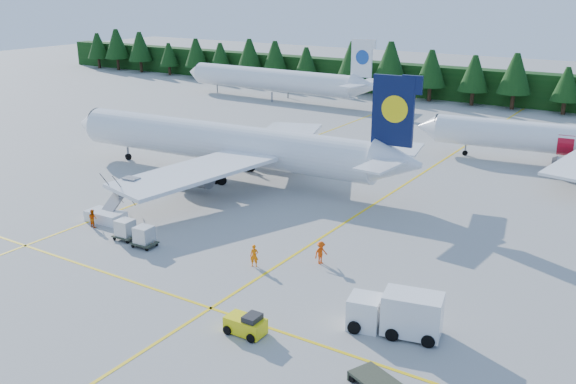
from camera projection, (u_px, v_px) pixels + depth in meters
The scene contains 15 objects.
ground at pixel (200, 258), 51.31m from camera, with size 320.00×320.00×0.00m, color #989893.
taxi_stripe_a at pixel (220, 172), 74.49m from camera, with size 0.25×120.00×0.01m, color yellow.
taxi_stripe_b at pixel (376, 203), 64.20m from camera, with size 0.25×120.00×0.01m, color yellow.
taxi_stripe_cross at pixel (147, 287), 46.52m from camera, with size 80.00×0.25×0.01m, color yellow.
treeline_hedge at pixel (495, 87), 115.87m from camera, with size 220.00×4.00×6.00m, color black.
airliner_navy at pixel (215, 142), 72.39m from camera, with size 43.83×35.98×12.74m.
airliner_red at pixel (561, 140), 76.25m from camera, with size 36.12×29.55×10.53m.
airliner_far_left at pixel (266, 79), 120.59m from camera, with size 40.98×4.70×11.92m.
airstairs at pixel (108, 213), 59.23m from camera, with size 3.79×5.14×3.35m.
service_truck at pixel (395, 312), 40.05m from camera, with size 6.12×3.30×2.80m.
baggage_tug at pixel (246, 324), 40.08m from camera, with size 2.55×1.39×1.36m.
uld_pair at pixel (135, 232), 53.95m from camera, with size 4.53×1.91×1.50m.
crew_a at pixel (254, 256), 49.58m from camera, with size 0.65×0.43×1.78m, color #FF6E05.
crew_b at pixel (93, 218), 57.63m from camera, with size 0.81×0.63×1.66m, color #DB5204.
crew_c at pixel (321, 253), 50.04m from camera, with size 0.77×0.52×1.86m, color #EC4204.
Camera 1 is at (31.44, -35.78, 21.03)m, focal length 40.00 mm.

